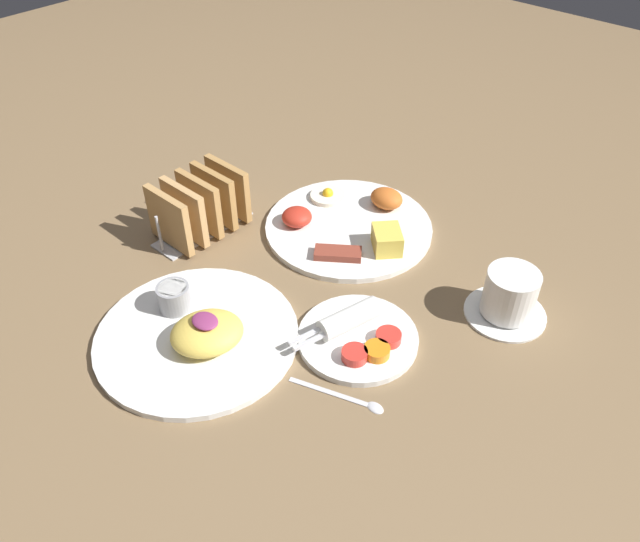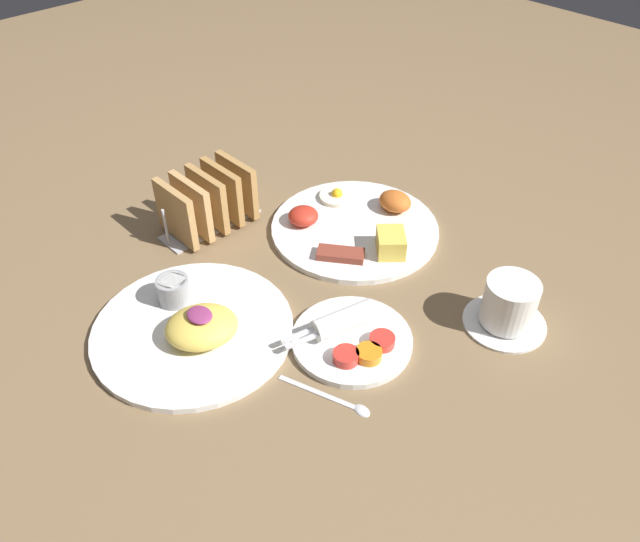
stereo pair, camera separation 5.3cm
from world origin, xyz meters
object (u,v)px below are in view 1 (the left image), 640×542
toast_rack (200,206)px  plate_breakfast (350,224)px  plate_foreground (198,332)px  coffee_cup (509,296)px  plate_condiments (358,335)px

toast_rack → plate_breakfast: bearing=42.4°
plate_breakfast → toast_rack: bearing=-137.6°
toast_rack → plate_foreground: bearing=-41.3°
coffee_cup → plate_breakfast: bearing=178.2°
plate_breakfast → plate_foreground: size_ratio=1.00×
plate_breakfast → coffee_cup: bearing=-1.8°
plate_condiments → plate_foreground: bearing=-138.8°
plate_foreground → toast_rack: size_ratio=1.60×
plate_condiments → toast_rack: bearing=176.1°
plate_breakfast → plate_foreground: 0.34m
coffee_cup → toast_rack: bearing=-161.8°
plate_foreground → coffee_cup: bearing=48.3°
plate_condiments → toast_rack: 0.37m
plate_foreground → plate_condiments: bearing=41.2°
plate_breakfast → plate_condiments: bearing=-48.0°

